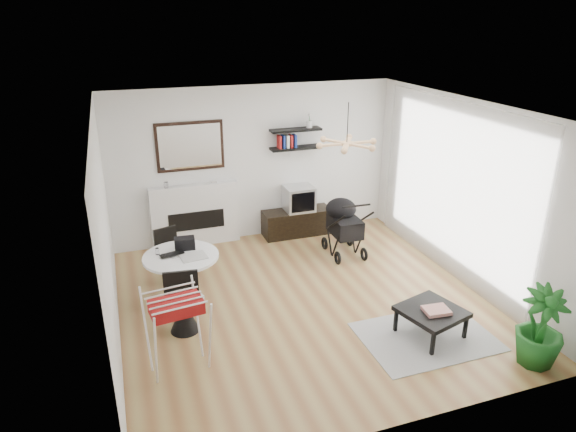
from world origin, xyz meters
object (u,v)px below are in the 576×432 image
object	(u,v)px
stroller	(343,228)
coffee_table	(432,312)
dining_table	(182,272)
potted_plant	(540,327)
fireplace	(195,208)
tv_console	(297,222)
crt_tv	(299,198)
drying_rack	(178,332)

from	to	relation	value
stroller	coffee_table	size ratio (longest dim) A/B	1.21
dining_table	potted_plant	size ratio (longest dim) A/B	1.06
fireplace	coffee_table	distance (m)	4.37
coffee_table	potted_plant	distance (m)	1.22
tv_console	crt_tv	size ratio (longest dim) A/B	2.45
crt_tv	dining_table	world-z (taller)	crt_tv
tv_console	dining_table	size ratio (longest dim) A/B	1.22
dining_table	stroller	xyz separation A→B (m)	(2.78, 0.77, -0.05)
tv_console	crt_tv	distance (m)	0.46
tv_console	crt_tv	xyz separation A→B (m)	(0.03, -0.00, 0.46)
tv_console	potted_plant	distance (m)	4.62
dining_table	stroller	distance (m)	2.89
crt_tv	stroller	world-z (taller)	stroller
crt_tv	potted_plant	distance (m)	4.60
tv_console	stroller	bearing A→B (deg)	-65.05
potted_plant	stroller	bearing A→B (deg)	104.20
fireplace	potted_plant	distance (m)	5.55
fireplace	drying_rack	distance (m)	3.43
stroller	potted_plant	size ratio (longest dim) A/B	1.09
coffee_table	crt_tv	bearing A→B (deg)	97.37
dining_table	crt_tv	bearing A→B (deg)	36.84
dining_table	drying_rack	world-z (taller)	drying_rack
dining_table	fireplace	bearing A→B (deg)	75.16
tv_console	crt_tv	world-z (taller)	crt_tv
crt_tv	dining_table	size ratio (longest dim) A/B	0.50
drying_rack	potted_plant	world-z (taller)	potted_plant
crt_tv	drying_rack	size ratio (longest dim) A/B	0.53
dining_table	potted_plant	world-z (taller)	potted_plant
fireplace	dining_table	bearing A→B (deg)	-104.84
fireplace	stroller	xyz separation A→B (m)	(2.27, -1.15, -0.24)
stroller	dining_table	bearing A→B (deg)	-162.48
fireplace	drying_rack	xyz separation A→B (m)	(-0.76, -3.34, -0.18)
dining_table	drying_rack	distance (m)	1.45
crt_tv	coffee_table	xyz separation A→B (m)	(0.46, -3.54, -0.36)
stroller	potted_plant	world-z (taller)	stroller
fireplace	drying_rack	bearing A→B (deg)	-102.87
tv_console	stroller	xyz separation A→B (m)	(0.46, -0.99, 0.21)
tv_console	coffee_table	world-z (taller)	tv_console
crt_tv	potted_plant	world-z (taller)	potted_plant
tv_console	drying_rack	distance (m)	4.11
drying_rack	coffee_table	bearing A→B (deg)	-14.17
dining_table	drying_rack	xyz separation A→B (m)	(-0.26, -1.42, 0.01)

